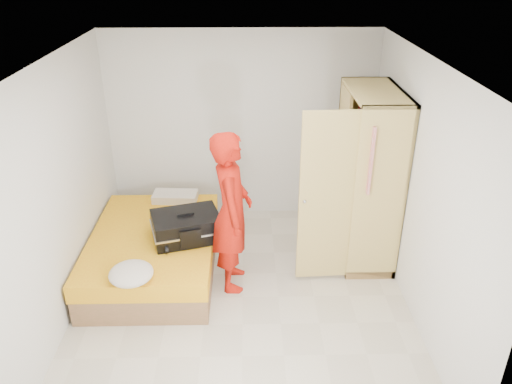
{
  "coord_description": "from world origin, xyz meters",
  "views": [
    {
      "loc": [
        0.06,
        -4.45,
        3.54
      ],
      "look_at": [
        0.16,
        0.62,
        1.0
      ],
      "focal_mm": 35.0,
      "sensor_mm": 36.0,
      "label": 1
    }
  ],
  "objects_px": {
    "round_cushion": "(131,273)",
    "person": "(232,212)",
    "suitcase": "(186,227)",
    "bed": "(154,252)",
    "wardrobe": "(364,182)"
  },
  "relations": [
    {
      "from": "bed",
      "to": "wardrobe",
      "type": "xyz_separation_m",
      "value": [
        2.5,
        0.3,
        0.75
      ]
    },
    {
      "from": "wardrobe",
      "to": "person",
      "type": "distance_m",
      "value": 1.66
    },
    {
      "from": "bed",
      "to": "suitcase",
      "type": "xyz_separation_m",
      "value": [
        0.41,
        -0.09,
        0.4
      ]
    },
    {
      "from": "bed",
      "to": "round_cushion",
      "type": "relative_size",
      "value": 4.54
    },
    {
      "from": "suitcase",
      "to": "round_cushion",
      "type": "bearing_deg",
      "value": -136.45
    },
    {
      "from": "round_cushion",
      "to": "person",
      "type": "bearing_deg",
      "value": 32.46
    },
    {
      "from": "wardrobe",
      "to": "suitcase",
      "type": "height_order",
      "value": "wardrobe"
    },
    {
      "from": "person",
      "to": "wardrobe",
      "type": "bearing_deg",
      "value": -71.03
    },
    {
      "from": "wardrobe",
      "to": "round_cushion",
      "type": "distance_m",
      "value": 2.85
    },
    {
      "from": "bed",
      "to": "round_cushion",
      "type": "distance_m",
      "value": 0.96
    },
    {
      "from": "suitcase",
      "to": "round_cushion",
      "type": "xyz_separation_m",
      "value": [
        -0.47,
        -0.81,
        -0.06
      ]
    },
    {
      "from": "wardrobe",
      "to": "person",
      "type": "height_order",
      "value": "wardrobe"
    },
    {
      "from": "bed",
      "to": "round_cushion",
      "type": "height_order",
      "value": "round_cushion"
    },
    {
      "from": "person",
      "to": "suitcase",
      "type": "relative_size",
      "value": 2.09
    },
    {
      "from": "suitcase",
      "to": "round_cushion",
      "type": "distance_m",
      "value": 0.93
    }
  ]
}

